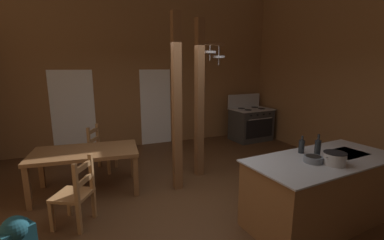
{
  "coord_description": "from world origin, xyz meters",
  "views": [
    {
      "loc": [
        -1.34,
        -3.36,
        2.11
      ],
      "look_at": [
        0.33,
        0.77,
        1.2
      ],
      "focal_mm": 24.22,
      "sensor_mm": 36.0,
      "label": 1
    }
  ],
  "objects_px": {
    "dining_table": "(86,155)",
    "bottle_short_on_counter": "(318,148)",
    "kitchen_island": "(321,190)",
    "ladderback_chair_near_window": "(101,149)",
    "stove_range": "(251,124)",
    "stockpot_on_counter": "(335,158)",
    "bottle_tall_on_counter": "(302,146)",
    "ladderback_chair_by_post": "(76,194)",
    "mixing_bowl_on_counter": "(313,159)"
  },
  "relations": [
    {
      "from": "dining_table",
      "to": "bottle_short_on_counter",
      "type": "xyz_separation_m",
      "value": [
        2.91,
        -2.09,
        0.4
      ]
    },
    {
      "from": "mixing_bowl_on_counter",
      "to": "bottle_short_on_counter",
      "type": "height_order",
      "value": "bottle_short_on_counter"
    },
    {
      "from": "kitchen_island",
      "to": "mixing_bowl_on_counter",
      "type": "relative_size",
      "value": 9.78
    },
    {
      "from": "ladderback_chair_near_window",
      "to": "dining_table",
      "type": "bearing_deg",
      "value": -106.9
    },
    {
      "from": "ladderback_chair_by_post",
      "to": "kitchen_island",
      "type": "bearing_deg",
      "value": -20.5
    },
    {
      "from": "kitchen_island",
      "to": "ladderback_chair_near_window",
      "type": "distance_m",
      "value": 4.07
    },
    {
      "from": "kitchen_island",
      "to": "bottle_short_on_counter",
      "type": "height_order",
      "value": "bottle_short_on_counter"
    },
    {
      "from": "kitchen_island",
      "to": "bottle_short_on_counter",
      "type": "distance_m",
      "value": 0.59
    },
    {
      "from": "dining_table",
      "to": "ladderback_chair_by_post",
      "type": "bearing_deg",
      "value": -97.74
    },
    {
      "from": "kitchen_island",
      "to": "bottle_tall_on_counter",
      "type": "distance_m",
      "value": 0.64
    },
    {
      "from": "ladderback_chair_near_window",
      "to": "stockpot_on_counter",
      "type": "distance_m",
      "value": 4.22
    },
    {
      "from": "stove_range",
      "to": "stockpot_on_counter",
      "type": "bearing_deg",
      "value": -111.43
    },
    {
      "from": "ladderback_chair_by_post",
      "to": "bottle_tall_on_counter",
      "type": "distance_m",
      "value": 3.16
    },
    {
      "from": "stove_range",
      "to": "mixing_bowl_on_counter",
      "type": "xyz_separation_m",
      "value": [
        -1.78,
        -3.92,
        0.48
      ]
    },
    {
      "from": "mixing_bowl_on_counter",
      "to": "stove_range",
      "type": "bearing_deg",
      "value": 65.56
    },
    {
      "from": "kitchen_island",
      "to": "mixing_bowl_on_counter",
      "type": "height_order",
      "value": "mixing_bowl_on_counter"
    },
    {
      "from": "kitchen_island",
      "to": "ladderback_chair_by_post",
      "type": "relative_size",
      "value": 2.35
    },
    {
      "from": "stove_range",
      "to": "dining_table",
      "type": "xyz_separation_m",
      "value": [
        -4.49,
        -1.71,
        0.17
      ]
    },
    {
      "from": "ladderback_chair_near_window",
      "to": "bottle_short_on_counter",
      "type": "distance_m",
      "value": 4.02
    },
    {
      "from": "stove_range",
      "to": "stockpot_on_counter",
      "type": "xyz_separation_m",
      "value": [
        -1.6,
        -4.08,
        0.52
      ]
    },
    {
      "from": "ladderback_chair_near_window",
      "to": "ladderback_chair_by_post",
      "type": "relative_size",
      "value": 1.0
    },
    {
      "from": "ladderback_chair_by_post",
      "to": "stockpot_on_counter",
      "type": "xyz_separation_m",
      "value": [
        3.02,
        -1.38,
        0.55
      ]
    },
    {
      "from": "dining_table",
      "to": "bottle_tall_on_counter",
      "type": "xyz_separation_m",
      "value": [
        2.84,
        -1.87,
        0.37
      ]
    },
    {
      "from": "bottle_tall_on_counter",
      "to": "stove_range",
      "type": "bearing_deg",
      "value": 65.33
    },
    {
      "from": "stove_range",
      "to": "kitchen_island",
      "type": "bearing_deg",
      "value": -111.45
    },
    {
      "from": "ladderback_chair_near_window",
      "to": "bottle_tall_on_counter",
      "type": "bearing_deg",
      "value": -47.12
    },
    {
      "from": "bottle_short_on_counter",
      "to": "stove_range",
      "type": "bearing_deg",
      "value": 67.41
    },
    {
      "from": "kitchen_island",
      "to": "stove_range",
      "type": "height_order",
      "value": "stove_range"
    },
    {
      "from": "dining_table",
      "to": "bottle_short_on_counter",
      "type": "height_order",
      "value": "bottle_short_on_counter"
    },
    {
      "from": "kitchen_island",
      "to": "ladderback_chair_by_post",
      "type": "height_order",
      "value": "ladderback_chair_by_post"
    },
    {
      "from": "kitchen_island",
      "to": "bottle_short_on_counter",
      "type": "xyz_separation_m",
      "value": [
        -0.06,
        0.07,
        0.59
      ]
    },
    {
      "from": "kitchen_island",
      "to": "ladderback_chair_near_window",
      "type": "height_order",
      "value": "ladderback_chair_near_window"
    },
    {
      "from": "mixing_bowl_on_counter",
      "to": "kitchen_island",
      "type": "bearing_deg",
      "value": 13.32
    },
    {
      "from": "kitchen_island",
      "to": "stove_range",
      "type": "distance_m",
      "value": 4.15
    },
    {
      "from": "stove_range",
      "to": "stockpot_on_counter",
      "type": "relative_size",
      "value": 3.9
    },
    {
      "from": "ladderback_chair_near_window",
      "to": "bottle_short_on_counter",
      "type": "relative_size",
      "value": 3.02
    },
    {
      "from": "stockpot_on_counter",
      "to": "bottle_short_on_counter",
      "type": "xyz_separation_m",
      "value": [
        0.02,
        0.29,
        0.05
      ]
    },
    {
      "from": "dining_table",
      "to": "ladderback_chair_near_window",
      "type": "distance_m",
      "value": 0.96
    },
    {
      "from": "stove_range",
      "to": "bottle_short_on_counter",
      "type": "distance_m",
      "value": 4.15
    },
    {
      "from": "stockpot_on_counter",
      "to": "dining_table",
      "type": "bearing_deg",
      "value": 140.6
    },
    {
      "from": "dining_table",
      "to": "bottle_short_on_counter",
      "type": "distance_m",
      "value": 3.6
    },
    {
      "from": "stove_range",
      "to": "bottle_tall_on_counter",
      "type": "relative_size",
      "value": 5.31
    },
    {
      "from": "kitchen_island",
      "to": "ladderback_chair_by_post",
      "type": "bearing_deg",
      "value": 159.5
    },
    {
      "from": "dining_table",
      "to": "mixing_bowl_on_counter",
      "type": "relative_size",
      "value": 7.78
    },
    {
      "from": "ladderback_chair_by_post",
      "to": "stockpot_on_counter",
      "type": "height_order",
      "value": "stockpot_on_counter"
    },
    {
      "from": "ladderback_chair_near_window",
      "to": "ladderback_chair_by_post",
      "type": "distance_m",
      "value": 1.93
    },
    {
      "from": "kitchen_island",
      "to": "bottle_tall_on_counter",
      "type": "bearing_deg",
      "value": 114.7
    },
    {
      "from": "dining_table",
      "to": "bottle_tall_on_counter",
      "type": "relative_size",
      "value": 7.16
    },
    {
      "from": "stove_range",
      "to": "ladderback_chair_by_post",
      "type": "xyz_separation_m",
      "value": [
        -4.62,
        -2.7,
        -0.03
      ]
    },
    {
      "from": "kitchen_island",
      "to": "stockpot_on_counter",
      "type": "distance_m",
      "value": 0.59
    }
  ]
}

